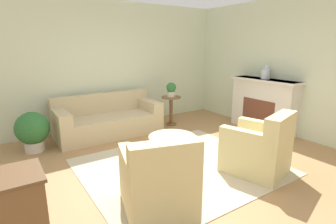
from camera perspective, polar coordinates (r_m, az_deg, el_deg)
The scene contains 13 objects.
ground_plane at distance 4.19m, azimuth 2.51°, elevation -11.86°, with size 16.00×16.00×0.00m, color #AD7F51.
wall_back at distance 6.21m, azimuth -12.69°, elevation 9.86°, with size 9.38×0.12×2.80m.
wall_right at distance 5.96m, azimuth 26.03°, elevation 8.60°, with size 0.12×9.66×2.80m.
rug at distance 4.19m, azimuth 2.51°, elevation -11.80°, with size 2.86×2.49×0.01m.
couch at distance 5.70m, azimuth -12.92°, elevation -1.76°, with size 2.14×0.94×0.83m.
armchair_left at distance 3.01m, azimuth -2.12°, elevation -15.23°, with size 0.93×1.00×0.93m.
armchair_right at distance 4.10m, azimuth 19.24°, elevation -7.76°, with size 0.93×1.00×0.93m.
ottoman_table at distance 4.33m, azimuth 0.89°, elevation -7.06°, with size 0.77×0.77×0.40m.
side_table at distance 6.18m, azimuth 0.68°, elevation 1.26°, with size 0.45×0.45×0.68m.
fireplace at distance 6.15m, azimuth 20.05°, elevation 1.70°, with size 0.44×1.58×1.14m.
vase_mantel_near at distance 6.03m, azimuth 20.50°, elevation 7.82°, with size 0.19×0.19×0.29m.
potted_plant_on_side_table at distance 6.10m, azimuth 0.69°, elevation 4.95°, with size 0.23×0.23×0.33m.
potted_plant_floor at distance 5.21m, azimuth -27.40°, elevation -3.48°, with size 0.58×0.58×0.72m.
Camera 1 is at (-2.23, -3.03, 1.85)m, focal length 28.00 mm.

